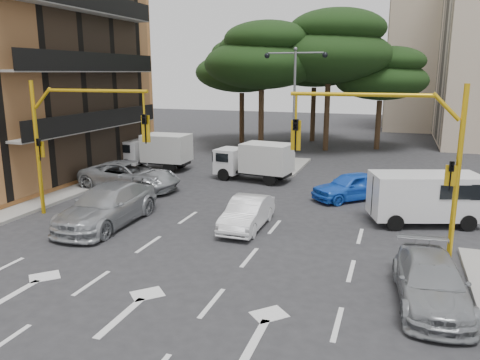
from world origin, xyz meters
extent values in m
plane|color=#28282B|center=(0.00, 0.00, 0.00)|extent=(120.00, 120.00, 0.00)
cube|color=gray|center=(0.00, 16.00, 0.07)|extent=(1.40, 6.00, 0.15)
cube|color=black|center=(-10.44, 8.00, 6.00)|extent=(0.12, 14.72, 11.20)
cube|color=black|center=(9.94, 32.00, 8.50)|extent=(0.12, 11.04, 16.20)
cube|color=beige|center=(13.00, 44.00, 8.00)|extent=(16.00, 12.00, 16.00)
cube|color=black|center=(4.94, 44.00, 7.50)|extent=(0.12, 11.04, 14.20)
cylinder|color=#382616|center=(-4.00, 22.00, 2.48)|extent=(0.44, 0.44, 4.95)
ellipsoid|color=black|center=(-4.00, 22.00, 6.93)|extent=(9.15, 9.15, 3.87)
ellipsoid|color=black|center=(-3.40, 21.60, 8.80)|extent=(6.86, 6.86, 2.86)
ellipsoid|color=black|center=(-4.50, 22.30, 8.25)|extent=(6.07, 6.07, 2.64)
cylinder|color=#382616|center=(1.00, 24.00, 2.70)|extent=(0.44, 0.44, 5.40)
ellipsoid|color=black|center=(1.00, 24.00, 7.56)|extent=(9.98, 9.98, 4.22)
ellipsoid|color=black|center=(1.60, 23.60, 9.60)|extent=(7.49, 7.49, 3.12)
ellipsoid|color=black|center=(0.50, 24.30, 9.00)|extent=(6.62, 6.62, 2.88)
cylinder|color=#382616|center=(-7.00, 26.00, 2.25)|extent=(0.44, 0.44, 4.50)
ellipsoid|color=black|center=(-7.00, 26.00, 6.30)|extent=(8.32, 8.32, 3.52)
ellipsoid|color=black|center=(-6.40, 25.60, 8.00)|extent=(6.24, 6.24, 2.60)
ellipsoid|color=black|center=(-7.50, 26.30, 7.50)|extent=(5.52, 5.52, 2.40)
cylinder|color=#382616|center=(5.00, 26.00, 2.02)|extent=(0.44, 0.44, 4.05)
ellipsoid|color=black|center=(5.00, 26.00, 5.67)|extent=(7.49, 7.49, 3.17)
ellipsoid|color=black|center=(5.60, 25.60, 7.20)|extent=(5.62, 5.62, 2.34)
ellipsoid|color=black|center=(4.50, 26.30, 6.75)|extent=(4.97, 4.97, 2.16)
cylinder|color=#382616|center=(-1.00, 29.00, 2.48)|extent=(0.44, 0.44, 4.95)
ellipsoid|color=black|center=(-1.00, 29.00, 6.93)|extent=(9.15, 9.15, 3.87)
ellipsoid|color=black|center=(-0.40, 28.60, 8.80)|extent=(6.86, 6.86, 2.86)
ellipsoid|color=black|center=(-1.50, 29.30, 8.25)|extent=(6.07, 6.07, 2.64)
cylinder|color=gold|center=(8.60, 2.00, 3.00)|extent=(0.18, 0.18, 6.00)
cylinder|color=gold|center=(8.05, 2.00, 5.25)|extent=(0.95, 0.14, 0.95)
cylinder|color=gold|center=(5.30, 2.00, 5.60)|extent=(4.80, 0.14, 0.14)
cylinder|color=gold|center=(3.10, 2.00, 5.15)|extent=(0.08, 0.08, 0.90)
imported|color=black|center=(3.10, 2.00, 4.10)|extent=(0.20, 0.24, 1.20)
cube|color=gold|center=(3.10, 2.08, 4.10)|extent=(0.36, 0.06, 1.10)
imported|color=black|center=(8.38, 1.85, 3.00)|extent=(0.16, 0.20, 1.00)
cube|color=gold|center=(8.38, 1.95, 3.00)|extent=(0.35, 0.08, 0.70)
cylinder|color=gold|center=(-8.60, 2.00, 3.00)|extent=(0.18, 0.18, 6.00)
cylinder|color=gold|center=(-8.05, 2.00, 5.25)|extent=(0.95, 0.14, 0.95)
cylinder|color=gold|center=(-5.30, 2.00, 5.60)|extent=(4.80, 0.14, 0.14)
cylinder|color=gold|center=(-3.10, 2.00, 5.15)|extent=(0.08, 0.08, 0.90)
imported|color=black|center=(-3.10, 2.00, 4.10)|extent=(0.20, 0.24, 1.20)
cube|color=gold|center=(-3.10, 2.08, 4.10)|extent=(0.36, 0.06, 1.10)
imported|color=black|center=(-8.38, 1.85, 3.00)|extent=(0.16, 0.20, 1.00)
cube|color=gold|center=(-8.38, 1.95, 3.00)|extent=(0.35, 0.08, 0.70)
cylinder|color=slate|center=(0.00, 16.00, 3.90)|extent=(0.16, 0.16, 7.50)
cylinder|color=slate|center=(-0.90, 16.00, 7.55)|extent=(1.80, 0.10, 0.10)
sphere|color=black|center=(-1.90, 16.00, 7.40)|extent=(0.36, 0.36, 0.36)
cylinder|color=slate|center=(0.90, 16.00, 7.55)|extent=(1.80, 0.10, 0.10)
sphere|color=black|center=(1.90, 16.00, 7.40)|extent=(0.36, 0.36, 0.36)
sphere|color=slate|center=(0.00, 16.00, 7.80)|extent=(0.24, 0.24, 0.24)
imported|color=silver|center=(0.94, 3.01, 0.64)|extent=(1.37, 3.91, 1.29)
imported|color=blue|center=(4.58, 8.96, 0.70)|extent=(4.15, 4.04, 1.41)
imported|color=#A3A6AB|center=(-4.84, 1.58, 0.83)|extent=(2.42, 5.74, 1.65)
imported|color=#9EA1A5|center=(-7.15, 7.12, 0.79)|extent=(5.88, 3.10, 1.58)
imported|color=#929599|center=(7.80, -1.55, 0.65)|extent=(2.24, 4.66, 1.31)
camera|label=1|loc=(6.62, -14.65, 6.36)|focal=35.00mm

